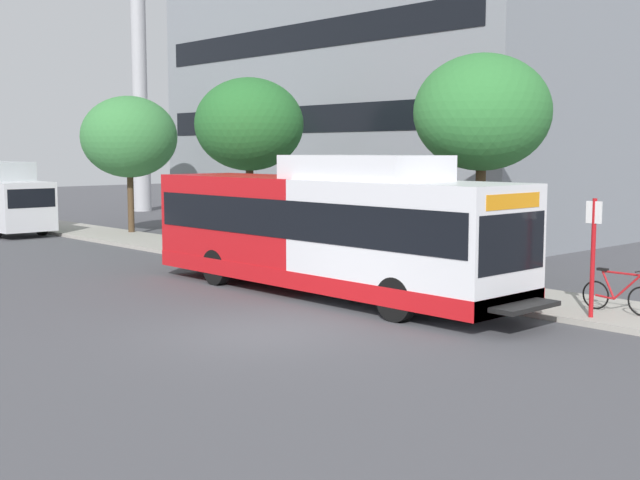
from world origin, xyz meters
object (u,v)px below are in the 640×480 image
Objects in this scene: bicycle_parked at (619,294)px; street_tree_near_stop at (482,113)px; street_tree_far_block at (129,137)px; bus_stop_sign_pole at (593,249)px; street_tree_mid_block at (249,125)px; transit_bus at (325,230)px.

bicycle_parked is 0.28× the size of street_tree_near_stop.
bus_stop_sign_pole is at bearing -95.32° from street_tree_far_block.
bicycle_parked is at bearing -9.92° from bus_stop_sign_pole.
bus_stop_sign_pole reaches higher than bicycle_parked.
street_tree_mid_block is (1.87, 14.51, 3.03)m from bus_stop_sign_pole.
transit_bus reaches higher than bus_stop_sign_pole.
street_tree_mid_block is (3.72, 7.99, 2.97)m from transit_bus.
bicycle_parked is 24.06m from street_tree_far_block.
bicycle_parked is (0.91, -0.16, -1.09)m from bus_stop_sign_pole.
transit_bus is 1.96× the size of street_tree_near_stop.
street_tree_near_stop reaches higher than street_tree_far_block.
bus_stop_sign_pole is at bearing -115.28° from street_tree_near_stop.
street_tree_far_block is at bearing 86.90° from bicycle_parked.
street_tree_mid_block reaches higher than bicycle_parked.
street_tree_near_stop is (1.27, 4.76, 4.22)m from bicycle_parked.
street_tree_mid_block is 9.06m from street_tree_far_block.
street_tree_far_block is at bearing 89.94° from street_tree_near_stop.
street_tree_near_stop is at bearing 75.11° from bicycle_parked.
street_tree_near_stop reaches higher than street_tree_mid_block.
street_tree_mid_block reaches higher than bus_stop_sign_pole.
bus_stop_sign_pole is (1.85, -6.52, -0.05)m from transit_bus.
transit_bus is 6.96× the size of bicycle_parked.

